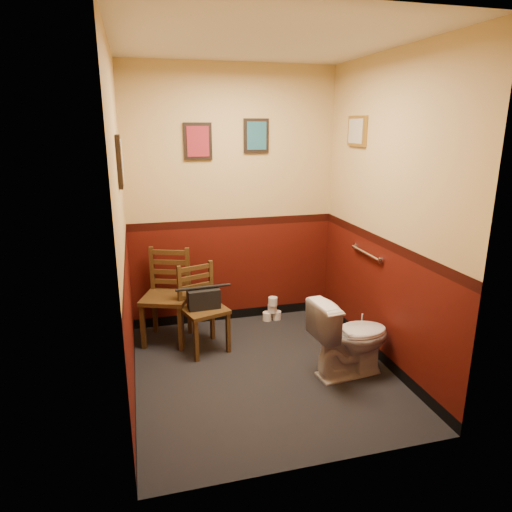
{
  "coord_description": "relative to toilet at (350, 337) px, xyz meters",
  "views": [
    {
      "loc": [
        -0.99,
        -3.46,
        2.11
      ],
      "look_at": [
        0.0,
        0.25,
        1.0
      ],
      "focal_mm": 32.0,
      "sensor_mm": 36.0,
      "label": 1
    }
  ],
  "objects": [
    {
      "name": "floor",
      "position": [
        -0.72,
        0.21,
        -0.35
      ],
      "size": [
        2.2,
        2.4,
        0.0
      ],
      "primitive_type": "cube",
      "color": "black",
      "rests_on": "ground"
    },
    {
      "name": "chair_right",
      "position": [
        -1.16,
        0.8,
        0.07
      ],
      "size": [
        0.49,
        0.49,
        0.83
      ],
      "rotation": [
        0.0,
        0.0,
        0.3
      ],
      "color": "brown",
      "rests_on": "floor"
    },
    {
      "name": "wall_left",
      "position": [
        -1.82,
        0.21,
        1.0
      ],
      "size": [
        0.0,
        2.4,
        2.7
      ],
      "primitive_type": "cube",
      "rotation": [
        1.57,
        0.0,
        1.57
      ],
      "color": "#430E08",
      "rests_on": "ground"
    },
    {
      "name": "wall_front",
      "position": [
        -0.72,
        -0.99,
        1.0
      ],
      "size": [
        2.2,
        0.0,
        2.7
      ],
      "primitive_type": "cube",
      "rotation": [
        -1.57,
        0.0,
        0.0
      ],
      "color": "#430E08",
      "rests_on": "ground"
    },
    {
      "name": "toilet",
      "position": [
        0.0,
        0.0,
        0.0
      ],
      "size": [
        0.74,
        0.47,
        0.69
      ],
      "primitive_type": "imported",
      "rotation": [
        0.0,
        0.0,
        1.68
      ],
      "color": "white",
      "rests_on": "floor"
    },
    {
      "name": "framed_print_back_b",
      "position": [
        -0.47,
        1.39,
        1.65
      ],
      "size": [
        0.26,
        0.04,
        0.34
      ],
      "color": "black",
      "rests_on": "wall_back"
    },
    {
      "name": "tp_stack",
      "position": [
        -0.32,
        1.26,
        -0.23
      ],
      "size": [
        0.21,
        0.13,
        0.28
      ],
      "color": "silver",
      "rests_on": "floor"
    },
    {
      "name": "framed_print_left",
      "position": [
        -1.8,
        0.31,
        1.5
      ],
      "size": [
        0.04,
        0.3,
        0.38
      ],
      "color": "black",
      "rests_on": "wall_left"
    },
    {
      "name": "ceiling",
      "position": [
        -0.72,
        0.21,
        2.35
      ],
      "size": [
        2.2,
        2.4,
        0.0
      ],
      "primitive_type": "cube",
      "rotation": [
        3.14,
        0.0,
        0.0
      ],
      "color": "silver",
      "rests_on": "ground"
    },
    {
      "name": "grab_bar",
      "position": [
        0.35,
        0.46,
        0.6
      ],
      "size": [
        0.05,
        0.56,
        0.06
      ],
      "color": "silver",
      "rests_on": "wall_right"
    },
    {
      "name": "wall_right",
      "position": [
        0.38,
        0.21,
        1.0
      ],
      "size": [
        0.0,
        2.4,
        2.7
      ],
      "primitive_type": "cube",
      "rotation": [
        1.57,
        0.0,
        -1.57
      ],
      "color": "#430E08",
      "rests_on": "ground"
    },
    {
      "name": "chair_left",
      "position": [
        -1.47,
        1.08,
        0.12
      ],
      "size": [
        0.56,
        0.56,
        0.93
      ],
      "rotation": [
        0.0,
        0.0,
        -0.36
      ],
      "color": "brown",
      "rests_on": "floor"
    },
    {
      "name": "framed_print_right",
      "position": [
        0.36,
        0.81,
        1.7
      ],
      "size": [
        0.04,
        0.34,
        0.28
      ],
      "color": "olive",
      "rests_on": "wall_right"
    },
    {
      "name": "wall_back",
      "position": [
        -0.72,
        1.41,
        1.0
      ],
      "size": [
        2.2,
        0.0,
        2.7
      ],
      "primitive_type": "cube",
      "rotation": [
        1.57,
        0.0,
        0.0
      ],
      "color": "#430E08",
      "rests_on": "ground"
    },
    {
      "name": "handbag",
      "position": [
        -1.15,
        0.76,
        0.19
      ],
      "size": [
        0.31,
        0.17,
        0.22
      ],
      "rotation": [
        0.0,
        0.0,
        0.06
      ],
      "color": "black",
      "rests_on": "chair_right"
    },
    {
      "name": "framed_print_back_a",
      "position": [
        -1.07,
        1.39,
        1.6
      ],
      "size": [
        0.28,
        0.04,
        0.36
      ],
      "color": "black",
      "rests_on": "wall_back"
    },
    {
      "name": "toilet_brush",
      "position": [
        0.23,
        0.23,
        -0.27
      ],
      "size": [
        0.12,
        0.12,
        0.44
      ],
      "color": "silver",
      "rests_on": "floor"
    }
  ]
}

